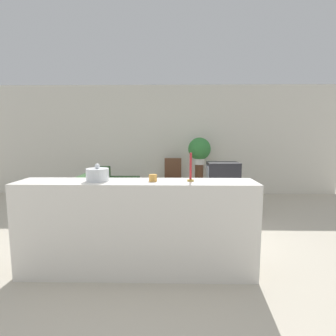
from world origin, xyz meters
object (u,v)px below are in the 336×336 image
television (223,177)px  decorative_bowl (98,175)px  wooden_chair (173,177)px  couch (110,199)px  potted_plant (199,149)px

television → decorative_bowl: 2.84m
wooden_chair → decorative_bowl: size_ratio=4.00×
television → wooden_chair: bearing=129.8°
couch → television: 2.16m
television → potted_plant: potted_plant is taller
television → wooden_chair: size_ratio=0.64×
wooden_chair → potted_plant: bearing=1.9°
couch → wooden_chair: (1.18, 1.29, 0.23)m
decorative_bowl → couch: bearing=100.8°
potted_plant → wooden_chair: bearing=-178.1°
couch → wooden_chair: 1.76m
couch → wooden_chair: bearing=47.6°
television → potted_plant: bearing=106.0°
potted_plant → decorative_bowl: size_ratio=2.64×
potted_plant → decorative_bowl: potted_plant is taller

